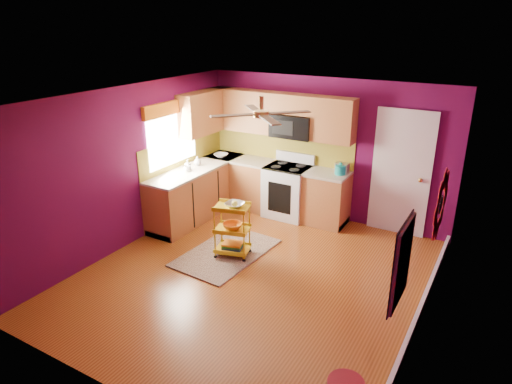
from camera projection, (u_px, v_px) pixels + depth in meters
The scene contains 17 objects.
ground at pixel (254, 276), 6.45m from camera, with size 5.00×5.00×0.00m, color brown.
room_envelope at pixel (255, 167), 5.85m from camera, with size 4.54×5.04×2.52m.
lower_cabinets at pixel (240, 191), 8.39m from camera, with size 2.81×2.31×0.94m.
electric_range at pixel (288, 190), 8.29m from camera, with size 0.76×0.66×1.13m.
upper_cabinetry at pixel (255, 115), 8.14m from camera, with size 2.80×2.30×1.26m.
left_window at pixel (172, 124), 7.71m from camera, with size 0.08×1.35×1.08m.
panel_door at pixel (401, 175), 7.44m from camera, with size 0.95×0.11×2.15m.
right_wall_art at pixel (426, 227), 4.62m from camera, with size 0.04×2.74×1.04m.
ceiling_fan at pixel (261, 113), 5.79m from camera, with size 1.01×1.01×0.26m.
shag_rug at pixel (226, 253), 7.08m from camera, with size 1.01×1.65×0.02m, color black.
rolling_cart at pixel (233, 228), 6.85m from camera, with size 0.59×0.49×0.92m.
teal_kettle at pixel (340, 170), 7.70m from camera, with size 0.18×0.18×0.21m.
toaster at pixel (342, 168), 7.76m from camera, with size 0.22×0.15×0.18m, color beige.
soap_bottle_a at pixel (188, 165), 7.92m from camera, with size 0.08×0.08×0.18m, color #EA3F72.
soap_bottle_b at pixel (197, 161), 8.16m from camera, with size 0.13×0.13×0.17m, color white.
counter_dish at pixel (221, 155), 8.68m from camera, with size 0.25×0.25×0.06m, color white.
counter_cup at pixel (187, 169), 7.86m from camera, with size 0.12×0.12×0.10m, color white.
Camera 1 is at (2.83, -4.82, 3.43)m, focal length 32.00 mm.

